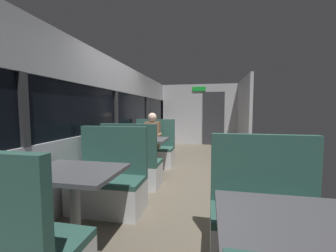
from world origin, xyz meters
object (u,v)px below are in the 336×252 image
Objects in this scene: bench_mid_window_facing_end at (133,168)px; bench_front_aisle_facing_entry at (266,225)px; dining_table_mid_window at (145,143)px; dining_table_front_aisle at (304,240)px; bench_near_window_facing_entry at (109,185)px; dining_table_near_window at (74,180)px; seated_passenger at (153,143)px; bench_mid_window_facing_entry at (154,152)px.

bench_mid_window_facing_end and bench_front_aisle_facing_entry have the same top height.
dining_table_front_aisle is at bearing -58.02° from dining_table_mid_window.
dining_table_front_aisle is at bearing -35.98° from bench_near_window_facing_entry.
bench_mid_window_facing_end is at bearing 140.64° from bench_front_aisle_facing_entry.
dining_table_mid_window is at bearing 129.55° from bench_front_aisle_facing_entry.
bench_front_aisle_facing_entry is (1.79, 0.10, -0.31)m from dining_table_near_window.
bench_mid_window_facing_entry is at bearing 90.00° from seated_passenger.
dining_table_front_aisle is (1.79, -0.60, 0.00)m from dining_table_near_window.
bench_near_window_facing_entry is (0.00, 0.70, -0.31)m from dining_table_near_window.
dining_table_mid_window is 0.82× the size of bench_front_aisle_facing_entry.
bench_near_window_facing_entry is 2.23m from dining_table_front_aisle.
seated_passenger reaches higher than bench_near_window_facing_entry.
bench_mid_window_facing_end is at bearing 90.00° from bench_near_window_facing_entry.
bench_front_aisle_facing_entry is 0.87× the size of seated_passenger.
bench_mid_window_facing_entry is at bearing 90.00° from dining_table_near_window.
dining_table_mid_window is 2.83m from bench_front_aisle_facing_entry.
seated_passenger is (-1.79, 2.79, 0.21)m from bench_front_aisle_facing_entry.
bench_mid_window_facing_entry is (0.00, 2.97, -0.31)m from dining_table_near_window.
seated_passenger is at bearing 117.13° from dining_table_front_aisle.
dining_table_near_window is at bearing -90.00° from seated_passenger.
bench_front_aisle_facing_entry is 3.33m from seated_passenger.
bench_mid_window_facing_end reaches higher than dining_table_near_window.
bench_near_window_facing_entry is 0.87m from bench_mid_window_facing_end.
seated_passenger is at bearing 90.00° from dining_table_near_window.
bench_near_window_facing_entry and bench_mid_window_facing_end have the same top height.
bench_near_window_facing_entry is at bearing -90.00° from bench_mid_window_facing_entry.
dining_table_near_window is 0.77m from bench_near_window_facing_entry.
bench_mid_window_facing_entry is at bearing 90.00° from dining_table_mid_window.
seated_passenger is at bearing 90.00° from bench_mid_window_facing_end.
bench_mid_window_facing_end is 1.00× the size of bench_front_aisle_facing_entry.
bench_near_window_facing_entry reaches higher than dining_table_mid_window.
dining_table_front_aisle is (1.79, -3.57, 0.31)m from bench_mid_window_facing_entry.
dining_table_mid_window is 0.64m from seated_passenger.
bench_front_aisle_facing_entry is at bearing -58.02° from bench_mid_window_facing_entry.
bench_front_aisle_facing_entry is at bearing -18.53° from bench_near_window_facing_entry.
bench_mid_window_facing_end is 1.22× the size of dining_table_front_aisle.
dining_table_mid_window is 0.71× the size of seated_passenger.
bench_mid_window_facing_entry is (0.00, 2.27, 0.00)m from bench_near_window_facing_entry.
bench_near_window_facing_entry is 1.00× the size of bench_mid_window_facing_entry.
dining_table_near_window is 1.60m from bench_mid_window_facing_end.
bench_near_window_facing_entry is 1.22× the size of dining_table_mid_window.
bench_front_aisle_facing_entry reaches higher than dining_table_near_window.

